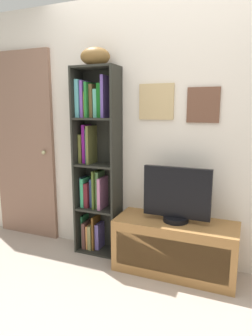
% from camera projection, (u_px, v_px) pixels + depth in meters
% --- Properties ---
extents(back_wall, '(4.80, 0.08, 2.44)m').
position_uv_depth(back_wall, '(171.00, 133.00, 2.72)').
color(back_wall, silver).
rests_on(back_wall, ground).
extents(bookshelf, '(0.43, 0.24, 1.82)m').
position_uv_depth(bookshelf, '(95.00, 164.00, 2.94)').
color(bookshelf, '#262620').
rests_on(bookshelf, ground).
extents(football, '(0.31, 0.24, 0.16)m').
position_uv_depth(football, '(95.00, 57.00, 2.71)').
color(football, brown).
rests_on(football, bookshelf).
extents(tv_stand, '(1.06, 0.41, 0.47)m').
position_uv_depth(tv_stand, '(175.00, 247.00, 2.65)').
color(tv_stand, '#9C6A38').
rests_on(tv_stand, ground).
extents(television, '(0.58, 0.22, 0.48)m').
position_uv_depth(television, '(177.00, 196.00, 2.56)').
color(television, black).
rests_on(television, tv_stand).
extents(door, '(0.78, 0.09, 2.04)m').
position_uv_depth(door, '(24.00, 147.00, 3.33)').
color(door, '#85614E').
rests_on(door, ground).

